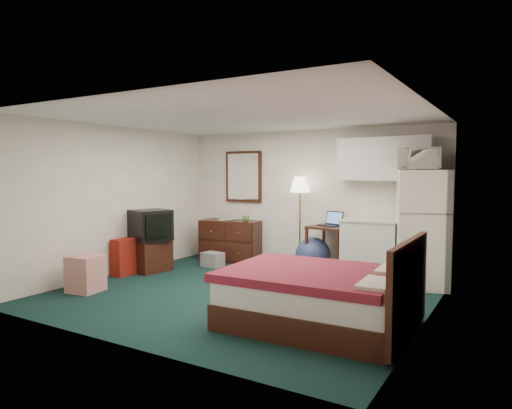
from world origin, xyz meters
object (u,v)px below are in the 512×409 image
Objects in this scene: floor_lamp at (300,223)px; kitchen_counter at (370,250)px; dresser at (231,240)px; bed at (315,298)px; suitcase at (124,257)px; tv_stand at (150,255)px; fridge at (422,229)px; desk at (330,249)px.

kitchen_counter is at bearing -4.37° from floor_lamp.
dresser reaches higher than bed.
dresser is 0.61× the size of bed.
kitchen_counter is (1.31, -0.10, -0.36)m from floor_lamp.
tv_stand is at bearing 75.93° from suitcase.
tv_stand is 0.50m from suitcase.
fridge is 0.92× the size of bed.
fridge reaches higher than bed.
tv_stand is at bearing -163.93° from kitchen_counter.
desk is at bearing 37.17° from tv_stand.
floor_lamp reaches higher than suitcase.
fridge reaches higher than tv_stand.
bed is at bearing -50.55° from dresser.
fridge is 4.56m from tv_stand.
fridge is at bearing -12.06° from dresser.
kitchen_counter is (0.70, -0.02, 0.06)m from desk.
kitchen_counter reaches higher than tv_stand.
bed is 3.12× the size of suitcase.
tv_stand is at bearing 179.34° from fridge.
desk is at bearing 172.00° from kitchen_counter.
floor_lamp is 1.76× the size of kitchen_counter.
tv_stand is at bearing -144.69° from floor_lamp.
dresser is 1.89× the size of suitcase.
bed is at bearing -61.54° from floor_lamp.
floor_lamp reaches higher than tv_stand.
floor_lamp reaches higher than desk.
suitcase is at bearing -121.22° from dresser.
kitchen_counter is 2.60m from bed.
kitchen_counter is 1.55× the size of tv_stand.
desk is 1.63m from fridge.
dresser is at bearing 135.51° from bed.
dresser is 1.93× the size of tv_stand.
dresser is 1.53m from floor_lamp.
dresser is 1.43× the size of desk.
suitcase is (-2.31, -2.02, -0.52)m from floor_lamp.
floor_lamp reaches higher than dresser.
kitchen_counter is at bearing 31.95° from tv_stand.
kitchen_counter is at bearing 6.39° from desk.
tv_stand is at bearing -144.32° from desk.
floor_lamp is (1.47, 0.03, 0.43)m from dresser.
fridge is at bearing 25.85° from tv_stand.
desk is 3.15m from tv_stand.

